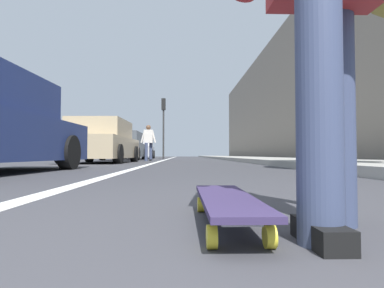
{
  "coord_description": "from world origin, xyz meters",
  "views": [
    {
      "loc": [
        -0.39,
        0.24,
        0.27
      ],
      "look_at": [
        11.36,
        -0.09,
        0.68
      ],
      "focal_mm": 29.6,
      "sensor_mm": 36.0,
      "label": 1
    }
  ],
  "objects_px": {
    "skateboard": "(227,201)",
    "parked_car_mid": "(102,143)",
    "parked_car_end": "(140,149)",
    "pedestrian_distant": "(148,140)",
    "traffic_light": "(164,117)",
    "parked_car_far": "(125,147)"
  },
  "relations": [
    {
      "from": "skateboard",
      "to": "parked_car_mid",
      "type": "xyz_separation_m",
      "value": [
        9.73,
        2.97,
        0.6
      ]
    },
    {
      "from": "parked_car_mid",
      "to": "parked_car_far",
      "type": "relative_size",
      "value": 1.02
    },
    {
      "from": "parked_car_end",
      "to": "traffic_light",
      "type": "relative_size",
      "value": 0.99
    },
    {
      "from": "parked_car_mid",
      "to": "parked_car_end",
      "type": "height_order",
      "value": "same"
    },
    {
      "from": "skateboard",
      "to": "parked_car_far",
      "type": "height_order",
      "value": "parked_car_far"
    },
    {
      "from": "skateboard",
      "to": "parked_car_far",
      "type": "distance_m",
      "value": 15.94
    },
    {
      "from": "parked_car_far",
      "to": "pedestrian_distant",
      "type": "bearing_deg",
      "value": -149.83
    },
    {
      "from": "traffic_light",
      "to": "parked_car_mid",
      "type": "bearing_deg",
      "value": 172.43
    },
    {
      "from": "parked_car_far",
      "to": "pedestrian_distant",
      "type": "height_order",
      "value": "pedestrian_distant"
    },
    {
      "from": "pedestrian_distant",
      "to": "parked_car_mid",
      "type": "bearing_deg",
      "value": 158.87
    },
    {
      "from": "parked_car_far",
      "to": "traffic_light",
      "type": "xyz_separation_m",
      "value": [
        5.02,
        -1.72,
        2.18
      ]
    },
    {
      "from": "parked_car_mid",
      "to": "parked_car_far",
      "type": "bearing_deg",
      "value": 2.7
    },
    {
      "from": "skateboard",
      "to": "traffic_light",
      "type": "xyz_separation_m",
      "value": [
        20.61,
        1.53,
        2.8
      ]
    },
    {
      "from": "parked_car_far",
      "to": "traffic_light",
      "type": "relative_size",
      "value": 1.0
    },
    {
      "from": "parked_car_end",
      "to": "pedestrian_distant",
      "type": "height_order",
      "value": "pedestrian_distant"
    },
    {
      "from": "skateboard",
      "to": "parked_car_far",
      "type": "bearing_deg",
      "value": 11.76
    },
    {
      "from": "pedestrian_distant",
      "to": "skateboard",
      "type": "bearing_deg",
      "value": -172.44
    },
    {
      "from": "parked_car_end",
      "to": "parked_car_far",
      "type": "bearing_deg",
      "value": 179.75
    },
    {
      "from": "parked_car_mid",
      "to": "parked_car_end",
      "type": "relative_size",
      "value": 1.03
    },
    {
      "from": "skateboard",
      "to": "pedestrian_distant",
      "type": "height_order",
      "value": "pedestrian_distant"
    },
    {
      "from": "skateboard",
      "to": "traffic_light",
      "type": "distance_m",
      "value": 20.86
    },
    {
      "from": "parked_car_end",
      "to": "traffic_light",
      "type": "distance_m",
      "value": 2.85
    }
  ]
}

